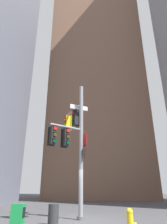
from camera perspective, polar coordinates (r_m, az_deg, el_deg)
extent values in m
plane|color=#474749|center=(11.64, -0.81, -28.65)|extent=(120.00, 120.00, 0.00)
cube|color=brown|center=(43.66, 3.55, 12.27)|extent=(16.18, 16.18, 51.13)
cylinder|color=gray|center=(11.78, -0.72, -9.59)|extent=(0.24, 0.24, 7.76)
cylinder|color=#595B5E|center=(11.62, -0.81, -28.26)|extent=(0.43, 0.43, 0.16)
cylinder|color=gray|center=(13.45, -2.95, 0.29)|extent=(1.30, 1.93, 0.13)
cylinder|color=gray|center=(11.49, -4.91, -4.34)|extent=(1.69, 1.34, 0.13)
cube|color=black|center=(13.05, -1.59, -1.84)|extent=(0.28, 0.42, 1.14)
cube|color=black|center=(12.96, -2.33, -1.70)|extent=(0.47, 0.47, 1.00)
cylinder|color=red|center=(13.00, -3.09, -0.10)|extent=(0.16, 0.20, 0.20)
cube|color=black|center=(13.04, -3.11, 0.39)|extent=(0.18, 0.22, 0.02)
cylinder|color=#3C2C06|center=(12.88, -3.12, -1.56)|extent=(0.16, 0.20, 0.20)
cube|color=black|center=(12.92, -3.14, -1.05)|extent=(0.18, 0.22, 0.02)
cylinder|color=#06311C|center=(12.77, -3.15, -3.04)|extent=(0.16, 0.20, 0.20)
cube|color=black|center=(12.80, -3.17, -2.52)|extent=(0.18, 0.22, 0.02)
cube|color=yellow|center=(14.08, -3.93, -3.27)|extent=(0.28, 0.42, 1.14)
cube|color=yellow|center=(14.00, -4.63, -3.15)|extent=(0.47, 0.47, 1.00)
cylinder|color=red|center=(14.04, -5.33, -1.66)|extent=(0.16, 0.20, 0.20)
cube|color=black|center=(14.07, -5.33, -1.20)|extent=(0.18, 0.22, 0.02)
cylinder|color=#3C2C06|center=(13.92, -5.38, -3.02)|extent=(0.16, 0.20, 0.20)
cube|color=black|center=(13.96, -5.38, -2.54)|extent=(0.18, 0.22, 0.02)
cylinder|color=#06311C|center=(13.82, -5.43, -4.40)|extent=(0.16, 0.20, 0.20)
cube|color=black|center=(13.85, -5.43, -3.92)|extent=(0.18, 0.22, 0.02)
cube|color=black|center=(11.50, -5.48, -7.43)|extent=(0.40, 0.32, 1.14)
cube|color=black|center=(11.34, -5.01, -7.25)|extent=(0.48, 0.48, 1.00)
cylinder|color=red|center=(11.26, -4.44, -5.32)|extent=(0.20, 0.17, 0.20)
cube|color=black|center=(11.29, -4.41, -4.73)|extent=(0.22, 0.19, 0.02)
cylinder|color=#3C2C06|center=(11.17, -4.49, -7.05)|extent=(0.20, 0.17, 0.20)
cube|color=black|center=(11.19, -4.46, -6.45)|extent=(0.22, 0.19, 0.02)
cylinder|color=#06311C|center=(11.09, -4.54, -8.80)|extent=(0.20, 0.17, 0.20)
cube|color=black|center=(11.11, -4.51, -8.19)|extent=(0.22, 0.19, 0.02)
cube|color=black|center=(11.14, -9.15, -6.80)|extent=(0.40, 0.32, 1.14)
cube|color=black|center=(10.97, -8.71, -6.61)|extent=(0.48, 0.48, 1.00)
cylinder|color=red|center=(10.89, -8.14, -4.62)|extent=(0.20, 0.17, 0.20)
cube|color=black|center=(10.92, -8.10, -4.01)|extent=(0.22, 0.19, 0.02)
cylinder|color=#3C2C06|center=(10.80, -8.24, -6.40)|extent=(0.20, 0.17, 0.20)
cube|color=black|center=(10.82, -8.19, -5.78)|extent=(0.22, 0.19, 0.02)
cylinder|color=#06311C|center=(10.71, -8.34, -8.21)|extent=(0.20, 0.17, 0.20)
cube|color=black|center=(10.73, -8.29, -7.58)|extent=(0.22, 0.19, 0.02)
cube|color=white|center=(12.84, -1.29, 1.33)|extent=(1.09, 0.57, 0.28)
cube|color=#19479E|center=(12.84, -1.29, 1.33)|extent=(1.05, 0.55, 0.24)
cube|color=red|center=(11.93, 0.28, -8.08)|extent=(0.29, 0.59, 0.80)
cube|color=white|center=(11.93, 0.28, -8.08)|extent=(0.27, 0.55, 0.76)
cube|color=black|center=(11.71, 0.37, -11.34)|extent=(0.05, 0.60, 0.72)
cube|color=white|center=(11.71, 0.37, -11.34)|extent=(0.05, 0.56, 0.68)
sphere|color=yellow|center=(7.85, 13.10, -26.16)|extent=(0.23, 0.23, 0.23)
cylinder|color=yellow|center=(7.92, 14.65, -28.74)|extent=(0.10, 0.09, 0.09)
cube|color=#198C3F|center=(8.58, -18.50, -27.04)|extent=(0.44, 0.36, 0.98)
cube|color=black|center=(8.49, -16.75, -25.94)|extent=(0.01, 0.29, 0.35)
cylinder|color=#2D2D2D|center=(9.98, -8.67, -27.17)|extent=(0.47, 0.47, 0.87)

